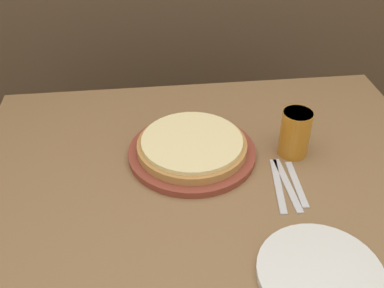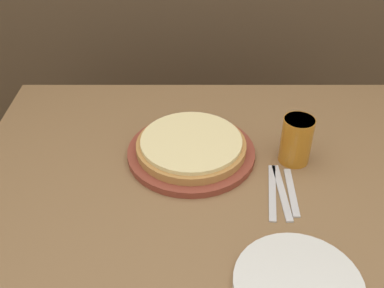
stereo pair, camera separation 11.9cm
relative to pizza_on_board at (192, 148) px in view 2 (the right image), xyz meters
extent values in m
cube|color=olive|center=(0.04, -0.12, -0.39)|extent=(1.30, 1.06, 0.73)
cylinder|color=brown|center=(0.00, 0.00, -0.02)|extent=(0.36, 0.36, 0.02)
cylinder|color=#B77F42|center=(0.00, 0.00, 0.01)|extent=(0.31, 0.31, 0.02)
cylinder|color=beige|center=(0.00, 0.00, 0.02)|extent=(0.29, 0.29, 0.01)
cylinder|color=#B7701E|center=(0.29, -0.02, 0.04)|extent=(0.09, 0.09, 0.14)
cylinder|color=white|center=(0.29, -0.02, 0.10)|extent=(0.08, 0.08, 0.02)
cylinder|color=silver|center=(0.22, -0.44, -0.02)|extent=(0.27, 0.27, 0.02)
cube|color=silver|center=(0.21, -0.16, -0.02)|extent=(0.05, 0.21, 0.00)
cube|color=silver|center=(0.23, -0.16, -0.02)|extent=(0.02, 0.21, 0.00)
cube|color=silver|center=(0.26, -0.16, -0.02)|extent=(0.02, 0.18, 0.00)
camera|label=1|loc=(-0.12, -1.00, 0.77)|focal=42.00mm
camera|label=2|loc=(0.00, -1.01, 0.77)|focal=42.00mm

